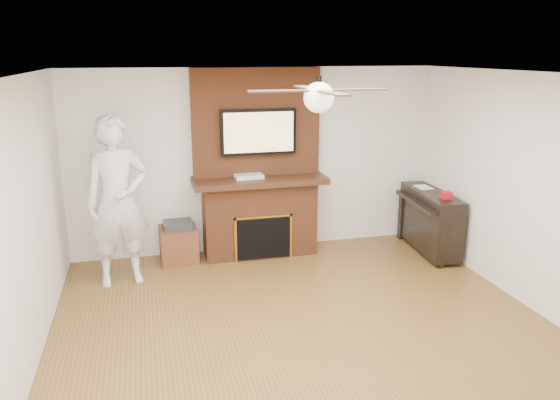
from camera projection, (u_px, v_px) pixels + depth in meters
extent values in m
cube|color=brown|center=(314.00, 352.00, 5.24)|extent=(5.36, 5.86, 0.18)
cube|color=white|center=(319.00, 65.00, 4.53)|extent=(5.36, 5.86, 0.18)
cube|color=silver|center=(254.00, 160.00, 7.54)|extent=(5.36, 0.18, 2.50)
cube|color=silver|center=(2.00, 242.00, 4.28)|extent=(0.18, 5.86, 2.50)
cube|color=brown|center=(259.00, 218.00, 7.42)|extent=(1.50, 0.50, 1.00)
cube|color=black|center=(259.00, 180.00, 7.25)|extent=(1.78, 0.64, 0.08)
cube|color=brown|center=(256.00, 122.00, 7.22)|extent=(1.70, 0.20, 1.42)
cube|color=black|center=(264.00, 238.00, 7.24)|extent=(0.70, 0.06, 0.55)
cube|color=#BF8C2D|center=(263.00, 217.00, 7.15)|extent=(0.78, 0.02, 0.03)
cube|color=#BF8C2D|center=(236.00, 240.00, 7.14)|extent=(0.03, 0.02, 0.61)
cube|color=#BF8C2D|center=(291.00, 236.00, 7.32)|extent=(0.03, 0.02, 0.61)
cube|color=black|center=(258.00, 132.00, 7.12)|extent=(1.00, 0.07, 0.60)
cube|color=#D6B671|center=(259.00, 132.00, 7.08)|extent=(0.92, 0.01, 0.52)
cylinder|color=black|center=(319.00, 84.00, 4.58)|extent=(0.04, 0.04, 0.14)
sphere|color=white|center=(319.00, 98.00, 4.60)|extent=(0.26, 0.26, 0.26)
cube|color=black|center=(356.00, 90.00, 4.67)|extent=(0.55, 0.11, 0.01)
cube|color=black|center=(308.00, 88.00, 4.90)|extent=(0.11, 0.55, 0.01)
cube|color=black|center=(281.00, 91.00, 4.51)|extent=(0.55, 0.11, 0.01)
cube|color=black|center=(332.00, 93.00, 4.28)|extent=(0.11, 0.55, 0.01)
imported|color=silver|center=(118.00, 202.00, 6.35)|extent=(0.80, 0.59, 2.01)
cube|color=#552B18|center=(179.00, 244.00, 7.22)|extent=(0.49, 0.49, 0.46)
cube|color=#2A2A2C|center=(178.00, 225.00, 7.14)|extent=(0.38, 0.31, 0.09)
cube|color=black|center=(430.00, 220.00, 7.51)|extent=(0.49, 1.33, 0.80)
cube|color=black|center=(442.00, 242.00, 6.96)|extent=(0.06, 0.10, 0.70)
cube|color=black|center=(401.00, 216.00, 8.05)|extent=(0.06, 0.10, 0.70)
cube|color=black|center=(417.00, 202.00, 7.39)|extent=(0.24, 1.21, 0.05)
cube|color=silver|center=(423.00, 187.00, 7.64)|extent=(0.18, 0.25, 0.01)
cube|color=#AC151D|center=(446.00, 195.00, 7.06)|extent=(0.12, 0.12, 0.09)
cube|color=silver|center=(249.00, 176.00, 7.18)|extent=(0.38, 0.24, 0.05)
cylinder|color=orange|center=(252.00, 253.00, 7.38)|extent=(0.07, 0.07, 0.13)
cylinder|color=#418635|center=(260.00, 254.00, 7.38)|extent=(0.07, 0.07, 0.08)
cylinder|color=beige|center=(273.00, 253.00, 7.41)|extent=(0.08, 0.08, 0.11)
cylinder|color=#3852A8|center=(277.00, 253.00, 7.42)|extent=(0.06, 0.06, 0.08)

